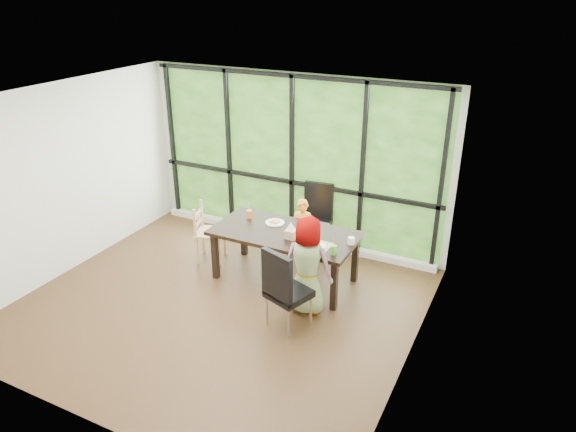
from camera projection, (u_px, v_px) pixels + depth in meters
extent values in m
plane|color=black|center=(219.00, 305.00, 6.98)|extent=(5.00, 5.00, 0.00)
plane|color=silver|center=(293.00, 160.00, 8.27)|extent=(5.00, 0.00, 5.00)
cube|color=#1D4713|center=(293.00, 160.00, 8.25)|extent=(4.80, 0.02, 2.65)
cube|color=silver|center=(290.00, 237.00, 8.72)|extent=(4.80, 0.12, 0.10)
cube|color=black|center=(285.00, 256.00, 7.44)|extent=(2.08, 1.14, 0.75)
cube|color=black|center=(315.00, 220.00, 8.16)|extent=(0.51, 0.51, 1.08)
cube|color=black|center=(289.00, 288.00, 6.36)|extent=(0.59, 0.59, 1.08)
cube|color=tan|center=(210.00, 233.00, 7.95)|extent=(0.52, 0.53, 0.90)
imported|color=orange|center=(303.00, 231.00, 7.88)|extent=(0.41, 0.31, 1.00)
imported|color=gray|center=(307.00, 265.00, 6.63)|extent=(0.66, 0.45, 1.31)
cube|color=tan|center=(313.00, 245.00, 6.92)|extent=(0.46, 0.34, 0.01)
cylinder|color=white|center=(275.00, 223.00, 7.54)|extent=(0.27, 0.27, 0.02)
cylinder|color=white|center=(317.00, 246.00, 6.88)|extent=(0.23, 0.23, 0.01)
cylinder|color=orange|center=(249.00, 214.00, 7.68)|extent=(0.08, 0.08, 0.12)
cylinder|color=#54B12F|center=(334.00, 250.00, 6.67)|extent=(0.08, 0.08, 0.12)
cylinder|color=white|center=(351.00, 241.00, 6.94)|extent=(0.09, 0.09, 0.09)
cube|color=tan|center=(291.00, 234.00, 7.09)|extent=(0.14, 0.14, 0.12)
cylinder|color=white|center=(249.00, 208.00, 7.64)|extent=(0.01, 0.04, 0.20)
cylinder|color=pink|center=(334.00, 243.00, 6.63)|extent=(0.01, 0.04, 0.20)
cone|color=white|center=(291.00, 226.00, 7.04)|extent=(0.12, 0.12, 0.11)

